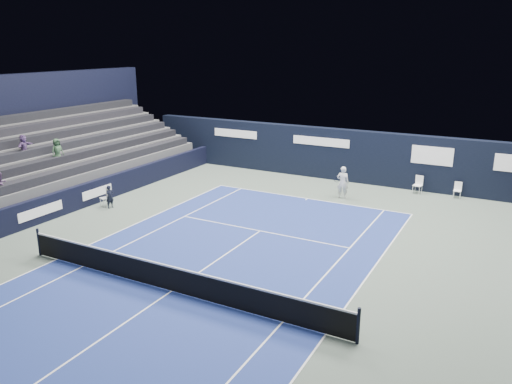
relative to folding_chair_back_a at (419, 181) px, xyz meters
The scene contains 12 objects.
ground 14.69m from the folding_chair_back_a, 109.90° to the right, with size 48.00×48.00×0.00m, color #4E5D53.
court_surface 16.59m from the folding_chair_back_a, 107.55° to the right, with size 10.97×23.77×0.01m, color navy.
folding_chair_back_a is the anchor object (origin of this frame).
folding_chair_back_b 2.04m from the folding_chair_back_a, ahead, with size 0.39×0.38×0.87m.
line_judge_chair 16.83m from the folding_chair_back_a, 143.77° to the right, with size 0.53×0.52×0.95m.
line_judge 16.61m from the folding_chair_back_a, 142.65° to the right, with size 0.42×0.28×1.16m, color black.
court_markings 16.59m from the folding_chair_back_a, 107.55° to the right, with size 11.03×23.83×0.00m.
tennis_net 16.57m from the folding_chair_back_a, 107.55° to the right, with size 12.90×0.10×1.10m.
back_sponsor_wall 5.12m from the folding_chair_back_a, behind, with size 26.00×0.63×3.10m.
side_barrier_left 17.51m from the folding_chair_back_a, 145.87° to the right, with size 0.33×22.00×1.20m.
spectator_stand 20.33m from the folding_chair_back_a, 154.25° to the right, with size 6.00×18.00×6.40m.
tennis_player 4.50m from the folding_chair_back_a, 139.80° to the right, with size 0.73×0.90×1.74m.
Camera 1 is at (9.62, -11.93, 7.95)m, focal length 35.00 mm.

